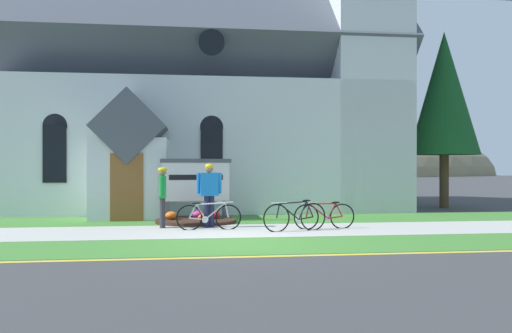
{
  "coord_description": "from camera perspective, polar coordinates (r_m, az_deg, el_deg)",
  "views": [
    {
      "loc": [
        -1.16,
        -11.67,
        1.71
      ],
      "look_at": [
        0.88,
        4.38,
        1.69
      ],
      "focal_mm": 36.57,
      "sensor_mm": 36.0,
      "label": 1
    }
  ],
  "objects": [
    {
      "name": "church_lawn",
      "position": [
        16.63,
        -4.66,
        -5.82
      ],
      "size": [
        24.0,
        2.98,
        0.01
      ],
      "primitive_type": "cube",
      "color": "#427F33",
      "rests_on": "ground"
    },
    {
      "name": "sidewalk_slab",
      "position": [
        13.77,
        -4.11,
        -7.05
      ],
      "size": [
        32.0,
        2.78,
        0.01
      ],
      "primitive_type": "cube",
      "color": "#B7B5AD",
      "rests_on": "ground"
    },
    {
      "name": "flower_bed",
      "position": [
        15.88,
        -6.56,
        -5.83
      ],
      "size": [
        2.43,
        2.43,
        0.34
      ],
      "color": "#382319",
      "rests_on": "ground"
    },
    {
      "name": "bicycle_blue",
      "position": [
        14.29,
        7.52,
        -5.35
      ],
      "size": [
        1.71,
        0.14,
        0.76
      ],
      "color": "black",
      "rests_on": "ground"
    },
    {
      "name": "cyclist_in_orange_jersey",
      "position": [
        14.55,
        -10.19,
        -2.8
      ],
      "size": [
        0.28,
        0.7,
        1.68
      ],
      "color": "#2D2D33",
      "rests_on": "ground"
    },
    {
      "name": "church_sign",
      "position": [
        16.18,
        -6.59,
        -1.62
      ],
      "size": [
        2.19,
        0.24,
        1.93
      ],
      "color": "#474C56",
      "rests_on": "ground"
    },
    {
      "name": "church_building",
      "position": [
        22.64,
        -4.25,
        7.53
      ],
      "size": [
        15.36,
        11.22,
        13.8
      ],
      "color": "silver",
      "rests_on": "ground"
    },
    {
      "name": "grass_verge",
      "position": [
        11.21,
        -3.38,
        -8.68
      ],
      "size": [
        32.0,
        2.39,
        0.01
      ],
      "primitive_type": "cube",
      "color": "#427F33",
      "rests_on": "ground"
    },
    {
      "name": "roadside_conifer",
      "position": [
        22.75,
        19.89,
        7.5
      ],
      "size": [
        2.81,
        2.81,
        7.19
      ],
      "color": "#4C3823",
      "rests_on": "ground"
    },
    {
      "name": "curb_paint_stripe",
      "position": [
        9.89,
        -2.84,
        -9.87
      ],
      "size": [
        28.0,
        0.16,
        0.01
      ],
      "primitive_type": "cube",
      "color": "yellow",
      "rests_on": "ground"
    },
    {
      "name": "ground",
      "position": [
        15.8,
        -3.01,
        -6.15
      ],
      "size": [
        140.0,
        140.0,
        0.0
      ],
      "primitive_type": "plane",
      "color": "#3D3D3F"
    },
    {
      "name": "cyclist_in_red_jersey",
      "position": [
        14.48,
        -5.14,
        -2.52
      ],
      "size": [
        0.69,
        0.31,
        1.78
      ],
      "color": "#191E38",
      "rests_on": "ground"
    },
    {
      "name": "bicycle_orange",
      "position": [
        13.75,
        4.32,
        -5.46
      ],
      "size": [
        1.76,
        0.47,
        0.84
      ],
      "color": "black",
      "rests_on": "ground"
    },
    {
      "name": "distant_hill",
      "position": [
        94.16,
        0.47,
        -0.97
      ],
      "size": [
        87.94,
        41.42,
        23.87
      ],
      "primitive_type": "ellipsoid",
      "color": "#847A5B",
      "rests_on": "ground"
    },
    {
      "name": "bicycle_yellow",
      "position": [
        13.98,
        -5.21,
        -5.47
      ],
      "size": [
        1.74,
        0.08,
        0.77
      ],
      "color": "black",
      "rests_on": "ground"
    }
  ]
}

